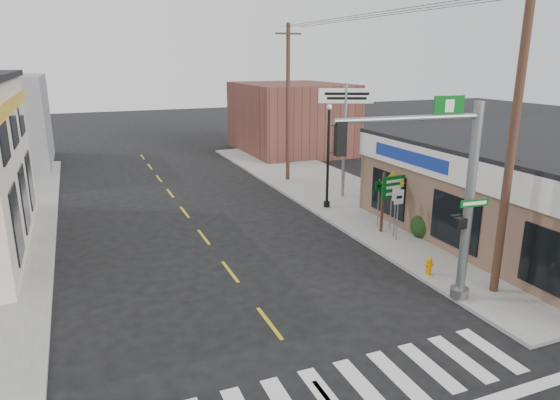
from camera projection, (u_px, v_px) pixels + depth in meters
name	position (u px, v px, depth m)	size (l,w,h in m)	color
sidewalk_right	(367.00, 207.00, 26.07)	(6.00, 38.00, 0.13)	gray
center_line	(230.00, 272.00, 18.35)	(0.12, 56.00, 0.01)	gold
crosswalk	(325.00, 396.00, 11.59)	(11.00, 2.20, 0.01)	silver
bldg_distant_right	(291.00, 118.00, 41.55)	(8.00, 10.00, 5.60)	brown
traffic_signal_pole	(451.00, 185.00, 14.81)	(5.07, 0.39, 6.43)	gray
guide_sign	(395.00, 192.00, 21.97)	(1.54, 0.13, 2.70)	#4D3224
fire_hydrant	(429.00, 265.00, 17.73)	(0.20, 0.20, 0.65)	orange
ped_crossing_sign	(392.00, 190.00, 22.01)	(1.04, 0.07, 2.69)	gray
lamp_post	(329.00, 149.00, 25.12)	(0.68, 0.54, 5.26)	black
dance_center_sign	(345.00, 111.00, 26.68)	(2.91, 0.18, 6.18)	gray
bare_tree	(540.00, 170.00, 17.00)	(2.40, 2.40, 4.81)	black
shrub_front	(538.00, 255.00, 18.27)	(1.33, 1.33, 1.00)	#1A3A1A
shrub_back	(424.00, 226.00, 21.55)	(1.20, 1.20, 0.90)	black
utility_pole_near	(514.00, 131.00, 15.15)	(1.80, 0.27, 10.37)	#41261A
utility_pole_far	(288.00, 102.00, 30.51)	(1.65, 0.25, 9.46)	#462C22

